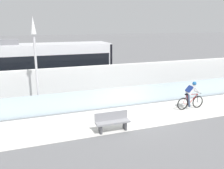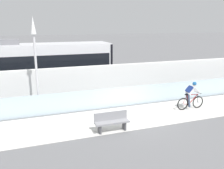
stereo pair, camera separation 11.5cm
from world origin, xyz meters
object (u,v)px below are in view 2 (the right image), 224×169
cyclist_on_bike (191,96)px  lamp_post_antenna (35,54)px  tram (33,66)px  bench (112,121)px

cyclist_on_bike → lamp_post_antenna: (-8.28, 2.15, 2.49)m
tram → bench: (2.99, -8.14, -1.41)m
cyclist_on_bike → bench: size_ratio=1.11×
tram → bench: size_ratio=6.91×
tram → bench: bearing=-69.8°
cyclist_on_bike → bench: bearing=-166.4°
tram → bench: 8.78m
cyclist_on_bike → lamp_post_antenna: bearing=165.4°
lamp_post_antenna → bench: (2.98, -3.44, -2.81)m
cyclist_on_bike → tram: bearing=140.4°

